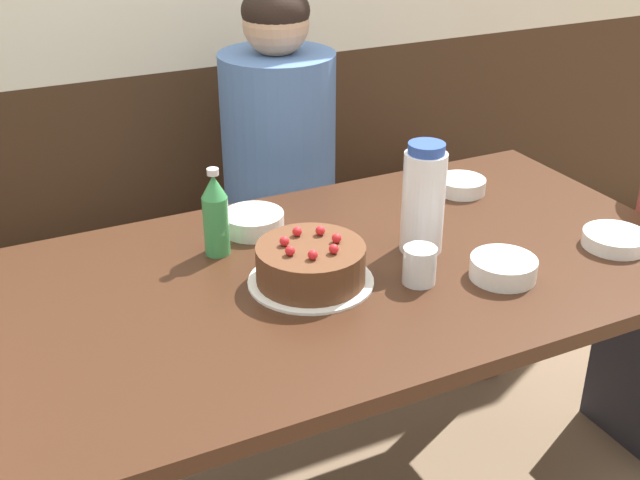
% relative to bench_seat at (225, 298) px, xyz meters
% --- Properties ---
extents(bench_seat, '(1.95, 0.38, 0.45)m').
position_rel_bench_seat_xyz_m(bench_seat, '(0.00, 0.00, 0.00)').
color(bench_seat, '#472314').
rests_on(bench_seat, ground_plane).
extents(dining_table, '(1.54, 0.83, 0.75)m').
position_rel_bench_seat_xyz_m(dining_table, '(0.00, -0.83, 0.44)').
color(dining_table, '#381E11').
rests_on(dining_table, ground_plane).
extents(birthday_cake, '(0.26, 0.26, 0.10)m').
position_rel_bench_seat_xyz_m(birthday_cake, '(-0.10, -0.86, 0.57)').
color(birthday_cake, white).
rests_on(birthday_cake, dining_table).
extents(water_pitcher, '(0.09, 0.09, 0.25)m').
position_rel_bench_seat_xyz_m(water_pitcher, '(0.18, -0.83, 0.65)').
color(water_pitcher, white).
rests_on(water_pitcher, dining_table).
extents(soju_bottle, '(0.06, 0.06, 0.20)m').
position_rel_bench_seat_xyz_m(soju_bottle, '(-0.22, -0.65, 0.62)').
color(soju_bottle, '#388E4C').
rests_on(soju_bottle, dining_table).
extents(bowl_soup_white, '(0.12, 0.12, 0.04)m').
position_rel_bench_seat_xyz_m(bowl_soup_white, '(0.45, -0.60, 0.54)').
color(bowl_soup_white, white).
rests_on(bowl_soup_white, dining_table).
extents(bowl_rice_small, '(0.14, 0.14, 0.04)m').
position_rel_bench_seat_xyz_m(bowl_rice_small, '(0.27, -1.01, 0.55)').
color(bowl_rice_small, white).
rests_on(bowl_rice_small, dining_table).
extents(bowl_side_dish, '(0.14, 0.14, 0.03)m').
position_rel_bench_seat_xyz_m(bowl_side_dish, '(0.58, -1.01, 0.54)').
color(bowl_side_dish, white).
rests_on(bowl_side_dish, dining_table).
extents(bowl_sauce_shallow, '(0.14, 0.14, 0.04)m').
position_rel_bench_seat_xyz_m(bowl_sauce_shallow, '(-0.11, -0.58, 0.55)').
color(bowl_sauce_shallow, white).
rests_on(bowl_sauce_shallow, dining_table).
extents(glass_water_tall, '(0.07, 0.07, 0.08)m').
position_rel_bench_seat_xyz_m(glass_water_tall, '(0.10, -0.95, 0.56)').
color(glass_water_tall, silver).
rests_on(glass_water_tall, dining_table).
extents(person_pale_blue_shirt, '(0.32, 0.34, 1.22)m').
position_rel_bench_seat_xyz_m(person_pale_blue_shirt, '(0.14, -0.15, 0.36)').
color(person_pale_blue_shirt, '#33333D').
rests_on(person_pale_blue_shirt, ground_plane).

